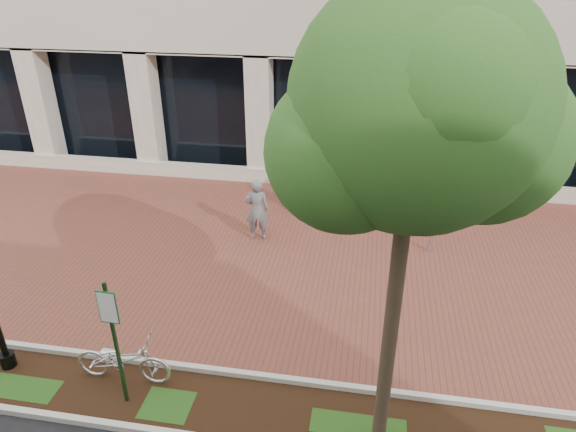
% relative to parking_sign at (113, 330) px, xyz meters
% --- Properties ---
extents(ground, '(120.00, 120.00, 0.00)m').
position_rel_parking_sign_xyz_m(ground, '(2.19, 5.42, -1.60)').
color(ground, black).
rests_on(ground, ground).
extents(brick_plaza, '(40.00, 9.00, 0.01)m').
position_rel_parking_sign_xyz_m(brick_plaza, '(2.19, 5.42, -1.60)').
color(brick_plaza, brown).
rests_on(brick_plaza, ground).
extents(planting_strip, '(40.00, 1.50, 0.01)m').
position_rel_parking_sign_xyz_m(planting_strip, '(2.19, 0.17, -1.60)').
color(planting_strip, black).
rests_on(planting_strip, ground).
extents(curb_plaza_side, '(40.00, 0.12, 0.12)m').
position_rel_parking_sign_xyz_m(curb_plaza_side, '(2.19, 0.92, -1.54)').
color(curb_plaza_side, beige).
rests_on(curb_plaza_side, ground).
extents(parking_sign, '(0.34, 0.07, 2.53)m').
position_rel_parking_sign_xyz_m(parking_sign, '(0.00, 0.00, 0.00)').
color(parking_sign, '#153B17').
rests_on(parking_sign, ground).
extents(street_tree, '(3.61, 3.01, 7.06)m').
position_rel_parking_sign_xyz_m(street_tree, '(4.46, -0.05, 3.75)').
color(street_tree, '#473728').
rests_on(street_tree, ground).
extents(locked_bicycle, '(1.82, 0.67, 0.95)m').
position_rel_parking_sign_xyz_m(locked_bicycle, '(-0.24, 0.50, -1.13)').
color(locked_bicycle, silver).
rests_on(locked_bicycle, ground).
extents(pedestrian_left, '(0.70, 0.52, 1.76)m').
position_rel_parking_sign_xyz_m(pedestrian_left, '(1.02, 6.08, -0.72)').
color(pedestrian_left, slate).
rests_on(pedestrian_left, ground).
extents(pedestrian_mid, '(0.97, 0.82, 1.77)m').
position_rel_parking_sign_xyz_m(pedestrian_mid, '(2.68, 8.11, -0.72)').
color(pedestrian_mid, '#2A2B30').
rests_on(pedestrian_mid, ground).
extents(pedestrian_right, '(0.88, 0.64, 1.67)m').
position_rel_parking_sign_xyz_m(pedestrian_right, '(2.11, 7.80, -0.77)').
color(pedestrian_right, '#27262B').
rests_on(pedestrian_right, ground).
extents(bollard, '(0.12, 0.12, 0.87)m').
position_rel_parking_sign_xyz_m(bollard, '(5.67, 6.17, -1.16)').
color(bollard, silver).
rests_on(bollard, ground).
extents(bike_rack_cluster, '(3.51, 1.80, 1.00)m').
position_rel_parking_sign_xyz_m(bike_rack_cluster, '(6.45, 9.15, -1.13)').
color(bike_rack_cluster, black).
rests_on(bike_rack_cluster, ground).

